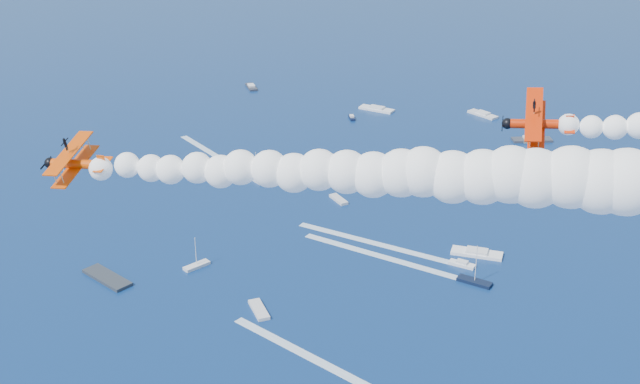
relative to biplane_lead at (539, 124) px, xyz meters
The scene contains 5 objects.
biplane_lead is the anchor object (origin of this frame).
biplane_trail 52.51m from the biplane_lead, 138.83° to the right, with size 7.42×8.32×5.01m, color #E44604, non-canonical shape.
smoke_trail_trail 27.64m from the biplane_lead, 106.07° to the right, with size 64.61×21.31×11.70m, color white, non-canonical shape.
spectator_boats 105.34m from the biplane_lead, 102.68° to the left, with size 253.76×185.21×0.70m.
boat_wakes 101.81m from the biplane_lead, 138.20° to the left, with size 109.50×85.71×0.04m.
Camera 1 is at (42.00, -59.81, 91.04)m, focal length 47.62 mm.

